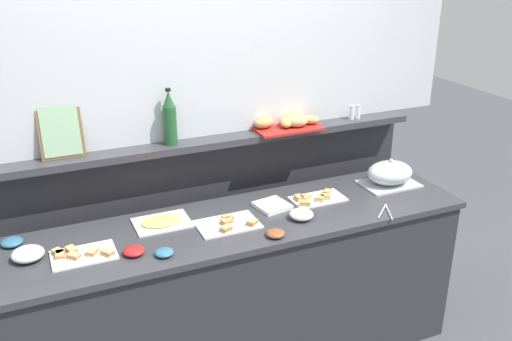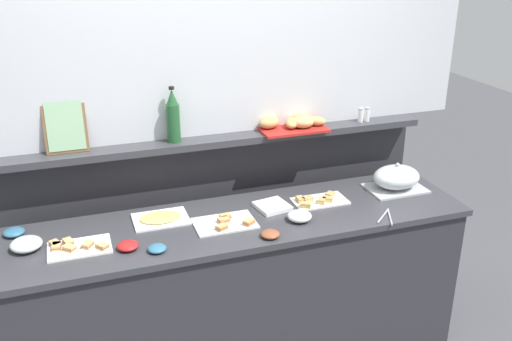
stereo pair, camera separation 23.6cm
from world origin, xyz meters
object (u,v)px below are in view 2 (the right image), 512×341
glass_bowl_medium (300,216)px  serving_tongs (386,216)px  sandwich_platter_rear (77,247)px  condiment_bowl_red (157,248)px  sandwich_platter_side (226,223)px  napkin_stack (272,206)px  condiment_bowl_teal (14,232)px  condiment_bowl_cream (270,234)px  bread_basket (294,123)px  salt_shaker (361,115)px  pepper_shaker (367,114)px  sandwich_platter_front (318,200)px  cold_cuts_platter (161,218)px  serving_cloche (396,178)px  glass_bowl_large (26,245)px  wine_bottle_green (173,117)px  condiment_bowl_dark (128,246)px  framed_picture (65,126)px

glass_bowl_medium → serving_tongs: (0.46, -0.11, -0.02)m
sandwich_platter_rear → condiment_bowl_red: 0.39m
sandwich_platter_side → napkin_stack: sandwich_platter_side is taller
condiment_bowl_teal → glass_bowl_medium: bearing=-12.5°
condiment_bowl_cream → bread_basket: bearing=59.1°
condiment_bowl_red → salt_shaker: 1.56m
condiment_bowl_cream → pepper_shaker: 1.15m
condiment_bowl_cream → sandwich_platter_front: bearing=36.1°
glass_bowl_medium → condiment_bowl_cream: size_ratio=1.36×
salt_shaker → cold_cuts_platter: bearing=-168.0°
serving_cloche → condiment_bowl_cream: size_ratio=3.54×
serving_tongs → sandwich_platter_front: bearing=133.8°
sandwich_platter_side → glass_bowl_large: size_ratio=2.14×
condiment_bowl_red → pepper_shaker: pepper_shaker is taller
wine_bottle_green → condiment_bowl_dark: bearing=-123.1°
cold_cuts_platter → sandwich_platter_side: bearing=-27.1°
glass_bowl_medium → condiment_bowl_dark: bearing=-179.5°
sandwich_platter_front → pepper_shaker: 0.70m
sandwich_platter_side → serving_tongs: (0.84, -0.20, -0.00)m
serving_cloche → framed_picture: 1.90m
condiment_bowl_teal → framed_picture: size_ratio=0.36×
sandwich_platter_front → pepper_shaker: size_ratio=3.53×
serving_tongs → bread_basket: size_ratio=0.40×
condiment_bowl_dark → salt_shaker: size_ratio=1.20×
condiment_bowl_teal → condiment_bowl_cream: condiment_bowl_teal is taller
condiment_bowl_red → condiment_bowl_cream: (0.56, -0.04, 0.00)m
cold_cuts_platter → glass_bowl_large: glass_bowl_large is taller
cold_cuts_platter → framed_picture: size_ratio=1.01×
wine_bottle_green → pepper_shaker: wine_bottle_green is taller
serving_cloche → glass_bowl_medium: serving_cloche is taller
cold_cuts_platter → glass_bowl_medium: 0.74m
sandwich_platter_rear → wine_bottle_green: bearing=38.3°
sandwich_platter_side → condiment_bowl_red: size_ratio=3.57×
cold_cuts_platter → serving_cloche: (1.40, -0.06, 0.06)m
condiment_bowl_dark → salt_shaker: bearing=19.3°
bread_basket → condiment_bowl_red: bearing=-147.6°
glass_bowl_large → wine_bottle_green: wine_bottle_green is taller
napkin_stack → glass_bowl_large: bearing=-178.1°
serving_tongs → pepper_shaker: 0.77m
condiment_bowl_teal → condiment_bowl_cream: bearing=-19.7°
napkin_stack → salt_shaker: salt_shaker is taller
condiment_bowl_cream → bread_basket: (0.38, 0.64, 0.35)m
glass_bowl_medium → sandwich_platter_side: bearing=167.9°
condiment_bowl_red → pepper_shaker: (1.44, 0.60, 0.36)m
condiment_bowl_dark → glass_bowl_large: bearing=161.7°
glass_bowl_large → wine_bottle_green: size_ratio=0.48×
condiment_bowl_cream → condiment_bowl_dark: size_ratio=0.92×
condiment_bowl_red → pepper_shaker: bearing=22.7°
glass_bowl_medium → pepper_shaker: pepper_shaker is taller
glass_bowl_medium → wine_bottle_green: bearing=135.8°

